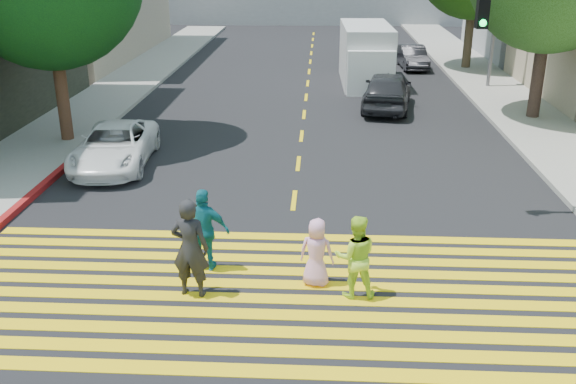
# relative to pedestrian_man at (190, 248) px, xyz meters

# --- Properties ---
(ground) EXTENTS (120.00, 120.00, 0.00)m
(ground) POSITION_rel_pedestrian_man_xyz_m (1.73, -1.10, -0.98)
(ground) COLOR black
(sidewalk_left) EXTENTS (3.00, 40.00, 0.15)m
(sidewalk_left) POSITION_rel_pedestrian_man_xyz_m (-6.77, 20.90, -0.91)
(sidewalk_left) COLOR gray
(sidewalk_left) RESTS_ON ground
(sidewalk_right) EXTENTS (3.00, 60.00, 0.15)m
(sidewalk_right) POSITION_rel_pedestrian_man_xyz_m (10.23, 13.90, -0.91)
(sidewalk_right) COLOR gray
(sidewalk_right) RESTS_ON ground
(curb_red) EXTENTS (0.20, 8.00, 0.16)m
(curb_red) POSITION_rel_pedestrian_man_xyz_m (-5.17, 4.90, -0.90)
(curb_red) COLOR maroon
(curb_red) RESTS_ON ground
(crosswalk) EXTENTS (13.40, 5.30, 0.01)m
(crosswalk) POSITION_rel_pedestrian_man_xyz_m (1.73, 0.17, -0.97)
(crosswalk) COLOR yellow
(crosswalk) RESTS_ON ground
(lane_line) EXTENTS (0.12, 34.40, 0.01)m
(lane_line) POSITION_rel_pedestrian_man_xyz_m (1.73, 21.40, -0.98)
(lane_line) COLOR yellow
(lane_line) RESTS_ON ground
(pedestrian_man) EXTENTS (0.77, 0.56, 1.96)m
(pedestrian_man) POSITION_rel_pedestrian_man_xyz_m (0.00, 0.00, 0.00)
(pedestrian_man) COLOR black
(pedestrian_man) RESTS_ON ground
(pedestrian_woman) EXTENTS (0.84, 0.67, 1.64)m
(pedestrian_woman) POSITION_rel_pedestrian_man_xyz_m (3.08, 0.12, -0.16)
(pedestrian_woman) COLOR #BCED36
(pedestrian_woman) RESTS_ON ground
(pedestrian_child) EXTENTS (0.75, 0.57, 1.39)m
(pedestrian_child) POSITION_rel_pedestrian_man_xyz_m (2.35, 0.52, -0.29)
(pedestrian_child) COLOR #E9A1CD
(pedestrian_child) RESTS_ON ground
(pedestrian_extra) EXTENTS (1.06, 0.53, 1.75)m
(pedestrian_extra) POSITION_rel_pedestrian_man_xyz_m (0.08, 1.02, -0.10)
(pedestrian_extra) COLOR #136D80
(pedestrian_extra) RESTS_ON ground
(white_sedan) EXTENTS (2.37, 4.59, 1.24)m
(white_sedan) POSITION_rel_pedestrian_man_xyz_m (-3.76, 7.42, -0.36)
(white_sedan) COLOR white
(white_sedan) RESTS_ON ground
(dark_car_near) EXTENTS (2.48, 4.74, 1.54)m
(dark_car_near) POSITION_rel_pedestrian_man_xyz_m (5.02, 14.94, -0.21)
(dark_car_near) COLOR black
(dark_car_near) RESTS_ON ground
(silver_car) EXTENTS (2.16, 4.86, 1.39)m
(silver_car) POSITION_rel_pedestrian_man_xyz_m (5.45, 29.90, -0.29)
(silver_car) COLOR #B9B9B9
(silver_car) RESTS_ON ground
(dark_car_parked) EXTENTS (1.43, 3.67, 1.19)m
(dark_car_parked) POSITION_rel_pedestrian_man_xyz_m (7.22, 24.14, -0.39)
(dark_car_parked) COLOR black
(dark_car_parked) RESTS_ON ground
(white_van) EXTENTS (2.33, 5.83, 2.73)m
(white_van) POSITION_rel_pedestrian_man_xyz_m (4.46, 19.87, 0.31)
(white_van) COLOR silver
(white_van) RESTS_ON ground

